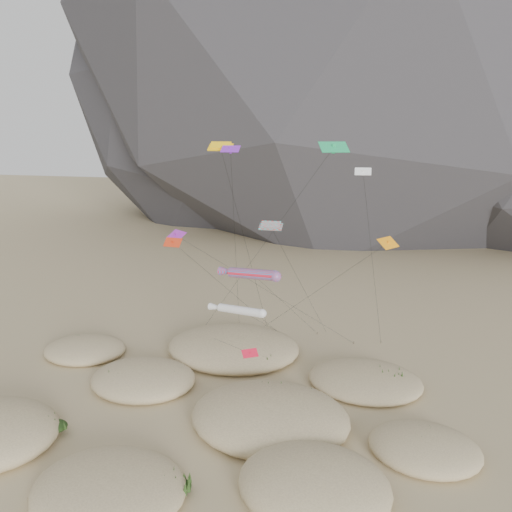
{
  "coord_description": "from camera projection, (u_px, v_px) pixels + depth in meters",
  "views": [
    {
      "loc": [
        14.31,
        -38.09,
        26.59
      ],
      "look_at": [
        0.48,
        12.0,
        13.97
      ],
      "focal_mm": 35.0,
      "sensor_mm": 36.0,
      "label": 1
    }
  ],
  "objects": [
    {
      "name": "delta_kites",
      "position": [
        275.0,
        216.0,
        51.66
      ],
      "size": [
        25.46,
        22.68,
        25.94
      ],
      "color": "purple",
      "rests_on": "ground"
    },
    {
      "name": "multi_parafoil",
      "position": [
        272.0,
        228.0,
        51.0
      ],
      "size": [
        5.26,
        16.88,
        18.07
      ],
      "color": "#FF1C1A",
      "rests_on": "ground"
    },
    {
      "name": "orange_parafoil",
      "position": [
        221.0,
        149.0,
        53.21
      ],
      "size": [
        4.04,
        11.78,
        25.93
      ],
      "color": "yellow",
      "rests_on": "ground"
    },
    {
      "name": "dunes",
      "position": [
        207.0,
        401.0,
        49.78
      ],
      "size": [
        49.82,
        39.01,
        3.71
      ],
      "color": "#CCB789",
      "rests_on": "ground"
    },
    {
      "name": "dune_grass",
      "position": [
        223.0,
        406.0,
        48.69
      ],
      "size": [
        43.56,
        28.38,
        1.45
      ],
      "color": "black",
      "rests_on": "ground"
    },
    {
      "name": "white_tube_kite",
      "position": [
        238.0,
        310.0,
        51.28
      ],
      "size": [
        6.91,
        17.59,
        9.78
      ],
      "color": "silver",
      "rests_on": "ground"
    },
    {
      "name": "ground",
      "position": [
        216.0,
        433.0,
        45.66
      ],
      "size": [
        500.0,
        500.0,
        0.0
      ],
      "primitive_type": "plane",
      "color": "#CCB789",
      "rests_on": "ground"
    },
    {
      "name": "kite_stakes",
      "position": [
        285.0,
        335.0,
        67.6
      ],
      "size": [
        24.26,
        4.27,
        0.3
      ],
      "color": "#3F2D1E",
      "rests_on": "ground"
    },
    {
      "name": "rainbow_tube_kite",
      "position": [
        250.0,
        274.0,
        53.71
      ],
      "size": [
        9.27,
        16.95,
        12.98
      ],
      "color": "#FF1A2E",
      "rests_on": "ground"
    }
  ]
}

